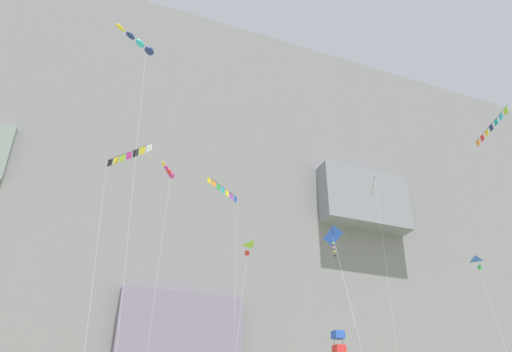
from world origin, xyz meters
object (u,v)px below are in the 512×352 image
object	(u,v)px
kite_banner_upper_left	(223,197)
kite_windsock_upper_mid	(141,45)
kite_banner_mid_center	(498,137)
kite_box_high_center	(339,342)
kite_delta_far_left	(241,255)
kite_diamond_high_right	(337,250)
kite_delta_mid_left	(486,271)
kite_banner_far_right	(378,217)
kite_windsock_low_right	(169,173)
kite_banner_near_cliff	(127,163)

from	to	relation	value
kite_banner_upper_left	kite_windsock_upper_mid	bearing A→B (deg)	-133.17
kite_banner_mid_center	kite_banner_upper_left	bearing A→B (deg)	140.14
kite_banner_upper_left	kite_box_high_center	size ratio (longest dim) A/B	2.36
kite_delta_far_left	kite_diamond_high_right	xyz separation A→B (m)	(2.09, -11.89, -3.37)
kite_box_high_center	kite_delta_mid_left	world-z (taller)	kite_delta_mid_left
kite_banner_upper_left	kite_box_high_center	world-z (taller)	kite_banner_upper_left
kite_delta_far_left	kite_delta_mid_left	world-z (taller)	kite_delta_far_left
kite_banner_far_right	kite_diamond_high_right	size ratio (longest dim) A/B	1.72
kite_windsock_low_right	kite_delta_mid_left	world-z (taller)	kite_windsock_low_right
kite_box_high_center	kite_diamond_high_right	distance (m)	8.21
kite_diamond_high_right	kite_banner_mid_center	xyz separation A→B (m)	(16.49, -0.68, 12.24)
kite_box_high_center	kite_banner_mid_center	xyz separation A→B (m)	(13.19, -6.82, 16.57)
kite_delta_far_left	kite_diamond_high_right	world-z (taller)	kite_delta_far_left
kite_delta_far_left	kite_windsock_low_right	size ratio (longest dim) A/B	0.69
kite_delta_far_left	kite_box_high_center	size ratio (longest dim) A/B	1.67
kite_windsock_low_right	kite_diamond_high_right	distance (m)	20.89
kite_box_high_center	kite_banner_far_right	bearing A→B (deg)	32.74
kite_delta_mid_left	kite_banner_mid_center	xyz separation A→B (m)	(-1.86, -6.25, 9.65)
kite_banner_near_cliff	kite_diamond_high_right	distance (m)	16.37
kite_banner_far_right	kite_windsock_upper_mid	xyz separation A→B (m)	(-26.18, -8.18, 6.64)
kite_windsock_upper_mid	kite_delta_far_left	bearing A→B (deg)	34.66
kite_banner_upper_left	kite_box_high_center	xyz separation A→B (m)	(6.08, -9.27, -14.78)
kite_windsock_upper_mid	kite_delta_mid_left	size ratio (longest dim) A/B	1.76
kite_banner_mid_center	kite_delta_far_left	bearing A→B (deg)	145.92
kite_windsock_upper_mid	kite_banner_mid_center	distance (m)	30.59
kite_box_high_center	kite_banner_mid_center	bearing A→B (deg)	-27.35
kite_delta_mid_left	kite_banner_upper_left	bearing A→B (deg)	155.03
kite_delta_mid_left	kite_diamond_high_right	distance (m)	19.35
kite_delta_far_left	kite_delta_mid_left	xyz separation A→B (m)	(20.44, -6.32, -0.78)
kite_delta_far_left	kite_windsock_upper_mid	distance (m)	18.89
kite_windsock_low_right	kite_delta_far_left	bearing A→B (deg)	-27.06
kite_banner_near_cliff	kite_delta_mid_left	distance (m)	31.67
kite_windsock_low_right	kite_banner_upper_left	size ratio (longest dim) A/B	1.03
kite_windsock_upper_mid	kite_delta_mid_left	xyz separation A→B (m)	(31.83, 1.55, -13.64)
kite_diamond_high_right	kite_windsock_upper_mid	bearing A→B (deg)	163.42
kite_delta_far_left	kite_banner_mid_center	xyz separation A→B (m)	(18.58, -12.57, 8.87)
kite_banner_far_right	kite_box_high_center	xyz separation A→B (m)	(-9.41, -6.05, -13.92)
kite_banner_near_cliff	kite_banner_mid_center	world-z (taller)	kite_banner_mid_center
kite_delta_far_left	kite_banner_upper_left	xyz separation A→B (m)	(-0.70, 3.52, 7.08)
kite_delta_far_left	kite_banner_far_right	xyz separation A→B (m)	(14.79, 0.31, 6.22)
kite_windsock_upper_mid	kite_banner_mid_center	size ratio (longest dim) A/B	1.11
kite_windsock_upper_mid	kite_banner_upper_left	size ratio (longest dim) A/B	1.20
kite_delta_far_left	kite_delta_mid_left	bearing A→B (deg)	-17.18
kite_banner_near_cliff	kite_windsock_upper_mid	world-z (taller)	kite_windsock_upper_mid
kite_banner_upper_left	kite_banner_mid_center	size ratio (longest dim) A/B	0.92
kite_banner_near_cliff	kite_delta_far_left	bearing A→B (deg)	24.86
kite_box_high_center	kite_banner_mid_center	size ratio (longest dim) A/B	0.39
kite_windsock_upper_mid	kite_banner_near_cliff	bearing A→B (deg)	79.27
kite_banner_upper_left	kite_delta_mid_left	world-z (taller)	kite_banner_upper_left
kite_banner_far_right	kite_box_high_center	bearing A→B (deg)	-147.26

